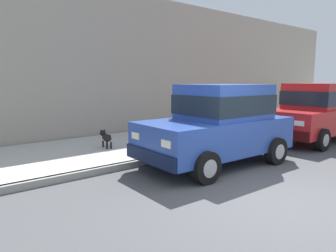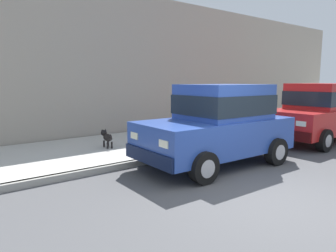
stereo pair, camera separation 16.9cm
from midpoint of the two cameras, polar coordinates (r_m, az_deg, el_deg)
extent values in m
plane|color=#4C4C4F|center=(5.55, 18.96, -12.78)|extent=(80.00, 80.00, 0.00)
cube|color=gray|center=(7.62, -1.86, -5.98)|extent=(0.16, 64.00, 0.14)
cube|color=#B7B5AD|center=(9.09, -8.71, -3.72)|extent=(3.60, 64.00, 0.14)
cube|color=#28479E|center=(7.26, 8.16, -1.71)|extent=(1.81, 3.74, 0.76)
cube|color=#28479E|center=(7.34, 9.66, 4.51)|extent=(1.56, 1.93, 0.80)
cube|color=#19232D|center=(7.35, 9.65, 4.04)|extent=(1.59, 1.98, 0.44)
cube|color=#0E1837|center=(6.18, -3.72, -5.71)|extent=(1.69, 0.24, 0.28)
cube|color=#0E1837|center=(8.66, 16.50, -1.95)|extent=(1.69, 0.24, 0.28)
cylinder|color=black|center=(5.96, 6.25, -7.66)|extent=(0.23, 0.64, 0.64)
cylinder|color=#9E9EA3|center=(5.96, 6.25, -7.66)|extent=(0.25, 0.36, 0.35)
cylinder|color=black|center=(7.26, -3.20, -4.70)|extent=(0.23, 0.64, 0.64)
cylinder|color=#9E9EA3|center=(7.26, -3.20, -4.70)|extent=(0.25, 0.36, 0.35)
cylinder|color=black|center=(7.68, 18.76, -4.41)|extent=(0.23, 0.64, 0.64)
cylinder|color=#9E9EA3|center=(7.68, 18.76, -4.41)|extent=(0.25, 0.36, 0.35)
cylinder|color=black|center=(8.73, 9.35, -2.57)|extent=(0.23, 0.64, 0.64)
cylinder|color=#9E9EA3|center=(8.73, 9.35, -2.57)|extent=(0.25, 0.36, 0.35)
cube|color=#EAEACC|center=(5.65, -0.99, -3.33)|extent=(0.28, 0.09, 0.14)
cube|color=#EAEACC|center=(6.53, -6.57, -1.80)|extent=(0.28, 0.09, 0.14)
cube|color=red|center=(10.96, 24.73, 1.00)|extent=(1.77, 3.72, 0.76)
cube|color=red|center=(11.12, 25.54, 5.09)|extent=(1.54, 1.92, 0.80)
cube|color=#19232D|center=(11.12, 25.52, 4.78)|extent=(1.57, 1.96, 0.44)
cube|color=#400A0A|center=(9.41, 19.85, -1.29)|extent=(1.69, 0.22, 0.28)
cube|color=#400A0A|center=(12.62, 28.24, 0.55)|extent=(1.69, 0.22, 0.28)
cylinder|color=black|center=(9.62, 26.21, -2.31)|extent=(0.23, 0.64, 0.64)
cylinder|color=#9E9EA3|center=(9.62, 26.21, -2.31)|extent=(0.24, 0.36, 0.35)
cylinder|color=black|center=(10.43, 17.59, -1.06)|extent=(0.23, 0.64, 0.64)
cylinder|color=#9E9EA3|center=(10.43, 17.59, -1.06)|extent=(0.24, 0.36, 0.35)
cylinder|color=black|center=(12.40, 23.37, 0.09)|extent=(0.23, 0.64, 0.64)
cylinder|color=#9E9EA3|center=(12.40, 23.37, 0.09)|extent=(0.24, 0.36, 0.35)
cube|color=#EAEACC|center=(9.08, 22.75, 0.47)|extent=(0.28, 0.08, 0.14)
cube|color=#EAEACC|center=(9.62, 17.14, 1.16)|extent=(0.28, 0.08, 0.14)
cylinder|color=black|center=(14.78, 28.11, 1.02)|extent=(0.23, 0.64, 0.64)
cylinder|color=#9E9EA3|center=(14.78, 28.11, 1.02)|extent=(0.25, 0.36, 0.35)
cube|color=#EAEACC|center=(13.83, 28.26, 2.63)|extent=(0.28, 0.09, 0.14)
ellipsoid|color=black|center=(8.56, -11.85, -2.16)|extent=(0.46, 0.24, 0.20)
cylinder|color=black|center=(8.70, -12.51, -3.29)|extent=(0.05, 0.05, 0.18)
cylinder|color=black|center=(8.75, -11.77, -3.21)|extent=(0.05, 0.05, 0.18)
cylinder|color=black|center=(8.45, -11.84, -3.61)|extent=(0.05, 0.05, 0.18)
cylinder|color=black|center=(8.50, -11.09, -3.53)|extent=(0.05, 0.05, 0.18)
sphere|color=black|center=(8.82, -12.56, -1.29)|extent=(0.17, 0.17, 0.17)
ellipsoid|color=black|center=(8.90, -12.77, -1.34)|extent=(0.12, 0.08, 0.06)
cone|color=black|center=(8.78, -12.86, -0.78)|extent=(0.06, 0.06, 0.07)
cone|color=black|center=(8.81, -12.25, -0.73)|extent=(0.06, 0.06, 0.07)
cylinder|color=black|center=(8.32, -11.19, -2.04)|extent=(0.12, 0.05, 0.13)
cube|color=#9E9384|center=(13.58, 5.02, 10.62)|extent=(0.50, 20.00, 5.00)
camera|label=1|loc=(0.08, -90.64, -0.09)|focal=32.85mm
camera|label=2|loc=(0.08, 89.36, 0.09)|focal=32.85mm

